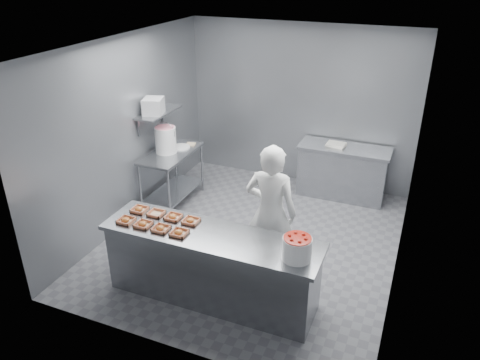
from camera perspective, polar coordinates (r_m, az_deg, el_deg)
name	(u,v)px	position (r m, az deg, el deg)	size (l,w,h in m)	color
floor	(252,240)	(6.91, 1.51, -7.34)	(4.50, 4.50, 0.00)	#4C4C51
ceiling	(255,44)	(5.86, 1.84, 16.20)	(4.50, 4.50, 0.00)	white
wall_back	(300,106)	(8.27, 7.32, 8.95)	(4.00, 0.04, 2.80)	slate
wall_left	(128,132)	(7.16, -13.54, 5.70)	(0.04, 4.50, 2.80)	slate
wall_right	(411,176)	(5.91, 20.08, 0.40)	(0.04, 4.50, 2.80)	slate
service_counter	(212,266)	(5.63, -3.47, -10.44)	(2.60, 0.70, 0.90)	slate
prep_table	(172,170)	(7.74, -8.28, 1.26)	(0.60, 1.20, 0.90)	slate
back_counter	(342,172)	(8.11, 12.38, 1.01)	(1.50, 0.60, 0.90)	slate
wall_shelf	(159,112)	(7.48, -9.89, 8.14)	(0.35, 0.90, 0.03)	slate
tray_0	(126,220)	(5.75, -13.73, -4.79)	(0.19, 0.18, 0.06)	tan
tray_1	(143,224)	(5.63, -11.73, -5.31)	(0.19, 0.18, 0.06)	tan
tray_2	(161,228)	(5.51, -9.63, -5.84)	(0.19, 0.18, 0.06)	tan
tray_3	(179,233)	(5.40, -7.45, -6.39)	(0.19, 0.18, 0.06)	tan
tray_4	(139,209)	(5.95, -12.17, -3.52)	(0.19, 0.18, 0.06)	tan
tray_5	(156,213)	(5.83, -10.18, -4.02)	(0.19, 0.18, 0.04)	tan
tray_6	(173,217)	(5.71, -8.16, -4.47)	(0.19, 0.18, 0.06)	tan
tray_7	(191,221)	(5.61, -6.02, -4.97)	(0.19, 0.18, 0.06)	tan
worker	(271,212)	(5.81, 3.77, -3.97)	(0.65, 0.43, 1.80)	white
strawberry_tub	(297,247)	(4.94, 6.97, -8.16)	(0.31, 0.31, 0.26)	silver
glaze_bucket	(166,139)	(7.55, -9.06, 4.92)	(0.35, 0.33, 0.51)	silver
bucket_lid	(181,147)	(7.77, -7.22, 4.00)	(0.30, 0.30, 0.02)	silver
rag	(191,144)	(7.89, -6.02, 4.38)	(0.14, 0.12, 0.02)	#CCB28C
appliance	(153,106)	(7.33, -10.51, 8.85)	(0.29, 0.33, 0.24)	gray
paper_stack	(336,144)	(7.95, 11.64, 4.27)	(0.30, 0.22, 0.05)	silver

